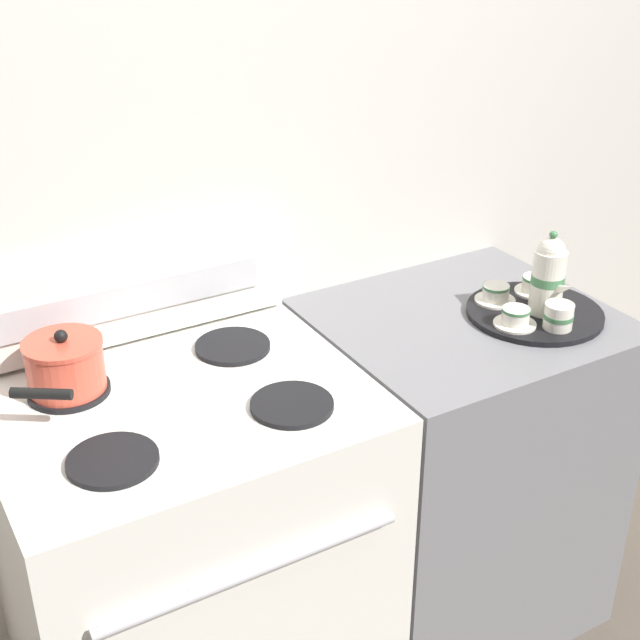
# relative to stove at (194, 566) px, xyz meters

# --- Properties ---
(wall_back) EXTENTS (6.00, 0.05, 2.20)m
(wall_back) POSITION_rel_stove_xyz_m (0.36, 0.34, 0.64)
(wall_back) COLOR beige
(wall_back) RESTS_ON ground
(stove) EXTENTS (0.80, 0.67, 0.93)m
(stove) POSITION_rel_stove_xyz_m (0.00, 0.00, 0.00)
(stove) COLOR silver
(stove) RESTS_ON ground
(control_panel) EXTENTS (0.78, 0.05, 0.21)m
(control_panel) POSITION_rel_stove_xyz_m (0.00, 0.30, 0.58)
(control_panel) COLOR silver
(control_panel) RESTS_ON stove
(side_counter) EXTENTS (0.71, 0.64, 0.92)m
(side_counter) POSITION_rel_stove_xyz_m (0.76, 0.00, -0.00)
(side_counter) COLOR slate
(side_counter) RESTS_ON ground
(saucepan) EXTENTS (0.22, 0.24, 0.14)m
(saucepan) POSITION_rel_stove_xyz_m (-0.19, 0.14, 0.53)
(saucepan) COLOR #D14C38
(saucepan) RESTS_ON stove
(serving_tray) EXTENTS (0.34, 0.34, 0.01)m
(serving_tray) POSITION_rel_stove_xyz_m (0.91, -0.08, 0.47)
(serving_tray) COLOR black
(serving_tray) RESTS_ON side_counter
(teapot) EXTENTS (0.08, 0.13, 0.21)m
(teapot) POSITION_rel_stove_xyz_m (0.93, -0.10, 0.57)
(teapot) COLOR white
(teapot) RESTS_ON serving_tray
(teacup_left) EXTENTS (0.10, 0.10, 0.04)m
(teacup_left) POSITION_rel_stove_xyz_m (0.86, 0.01, 0.50)
(teacup_left) COLOR white
(teacup_left) RESTS_ON serving_tray
(teacup_right) EXTENTS (0.10, 0.10, 0.04)m
(teacup_right) POSITION_rel_stove_xyz_m (0.98, -0.00, 0.50)
(teacup_right) COLOR white
(teacup_right) RESTS_ON serving_tray
(teacup_front) EXTENTS (0.10, 0.10, 0.04)m
(teacup_front) POSITION_rel_stove_xyz_m (0.82, -0.11, 0.50)
(teacup_front) COLOR white
(teacup_front) RESTS_ON serving_tray
(creamer_jug) EXTENTS (0.07, 0.07, 0.06)m
(creamer_jug) POSITION_rel_stove_xyz_m (0.89, -0.17, 0.50)
(creamer_jug) COLOR white
(creamer_jug) RESTS_ON serving_tray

